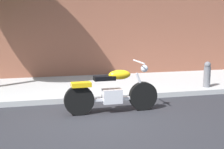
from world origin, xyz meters
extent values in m
plane|color=#28282D|center=(0.00, 0.00, 0.00)|extent=(60.00, 60.00, 0.00)
cube|color=#B0B0B0|center=(0.00, 3.13, 0.07)|extent=(19.72, 3.30, 0.14)
cylinder|color=black|center=(1.22, 0.47, 0.34)|extent=(0.68, 0.15, 0.68)
cylinder|color=black|center=(-0.30, 0.42, 0.34)|extent=(0.68, 0.15, 0.68)
cube|color=silver|center=(0.46, 0.45, 0.39)|extent=(0.45, 0.29, 0.32)
cube|color=silver|center=(0.46, 0.45, 0.32)|extent=(1.37, 0.12, 0.06)
ellipsoid|color=yellow|center=(0.64, 0.45, 0.88)|extent=(0.53, 0.27, 0.22)
cube|color=black|center=(0.28, 0.44, 0.82)|extent=(0.49, 0.25, 0.10)
cube|color=yellow|center=(-0.25, 0.43, 0.70)|extent=(0.45, 0.25, 0.10)
cylinder|color=silver|center=(1.16, 0.47, 0.62)|extent=(0.27, 0.06, 0.58)
cylinder|color=silver|center=(1.10, 0.46, 1.16)|extent=(0.06, 0.70, 0.04)
sphere|color=silver|center=(1.24, 0.47, 1.00)|extent=(0.17, 0.17, 0.17)
cylinder|color=silver|center=(0.21, 0.60, 0.29)|extent=(0.80, 0.11, 0.09)
cylinder|color=slate|center=(3.73, 1.89, 0.38)|extent=(0.20, 0.20, 0.75)
sphere|color=slate|center=(3.73, 1.89, 0.81)|extent=(0.19, 0.19, 0.19)
camera|label=1|loc=(-1.23, -6.41, 2.10)|focal=50.74mm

